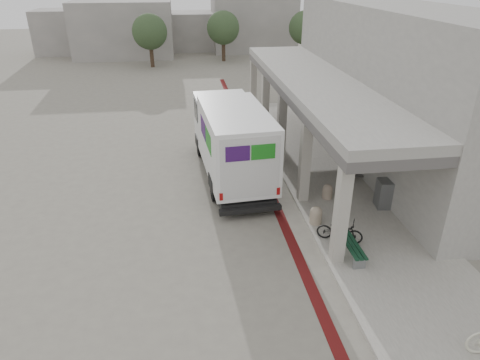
{
  "coord_description": "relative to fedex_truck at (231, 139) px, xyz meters",
  "views": [
    {
      "loc": [
        -2.41,
        -13.99,
        8.38
      ],
      "look_at": [
        -0.54,
        -0.42,
        1.6
      ],
      "focal_mm": 32.0,
      "sensor_mm": 36.0,
      "label": 1
    }
  ],
  "objects": [
    {
      "name": "bench",
      "position": [
        3.06,
        -6.51,
        -1.34
      ],
      "size": [
        0.41,
        1.87,
        0.44
      ],
      "rotation": [
        0.0,
        0.0,
        0.0
      ],
      "color": "gray",
      "rests_on": "sidewalk"
    },
    {
      "name": "transit_building",
      "position": [
        7.24,
        1.23,
        1.63
      ],
      "size": [
        7.6,
        17.0,
        7.0
      ],
      "color": "gray",
      "rests_on": "ground"
    },
    {
      "name": "tree_mid",
      "position": [
        2.41,
        26.73,
        1.41
      ],
      "size": [
        3.2,
        3.2,
        4.8
      ],
      "color": "#38281C",
      "rests_on": "ground"
    },
    {
      "name": "fedex_truck",
      "position": [
        0.0,
        0.0,
        0.0
      ],
      "size": [
        2.94,
        7.94,
        3.32
      ],
      "rotation": [
        0.0,
        0.0,
        0.07
      ],
      "color": "black",
      "rests_on": "ground"
    },
    {
      "name": "bollard_far",
      "position": [
        3.52,
        -2.81,
        -1.35
      ],
      "size": [
        0.4,
        0.4,
        0.6
      ],
      "color": "gray",
      "rests_on": "sidewalk"
    },
    {
      "name": "ground",
      "position": [
        0.41,
        -3.27,
        -1.77
      ],
      "size": [
        120.0,
        120.0,
        0.0
      ],
      "primitive_type": "plane",
      "color": "slate",
      "rests_on": "ground"
    },
    {
      "name": "bike_lane_stripe",
      "position": [
        1.41,
        -1.27,
        -1.77
      ],
      "size": [
        0.35,
        40.0,
        0.01
      ],
      "primitive_type": "cube",
      "color": "#551111",
      "rests_on": "ground"
    },
    {
      "name": "sidewalk",
      "position": [
        4.41,
        -3.27,
        -1.71
      ],
      "size": [
        4.4,
        28.0,
        0.12
      ],
      "primitive_type": "cube",
      "color": "gray",
      "rests_on": "ground"
    },
    {
      "name": "utility_cabinet",
      "position": [
        5.41,
        -3.75,
        -1.1
      ],
      "size": [
        0.57,
        0.72,
        1.1
      ],
      "primitive_type": "cube",
      "rotation": [
        0.0,
        0.0,
        -0.13
      ],
      "color": "slate",
      "rests_on": "sidewalk"
    },
    {
      "name": "distant_backdrop",
      "position": [
        -2.44,
        32.61,
        0.93
      ],
      "size": [
        28.0,
        10.0,
        6.5
      ],
      "color": "gray",
      "rests_on": "ground"
    },
    {
      "name": "tree_left",
      "position": [
        -4.59,
        24.73,
        1.41
      ],
      "size": [
        3.2,
        3.2,
        4.8
      ],
      "color": "#38281C",
      "rests_on": "ground"
    },
    {
      "name": "tree_right",
      "position": [
        10.41,
        25.73,
        1.41
      ],
      "size": [
        3.2,
        3.2,
        4.8
      ],
      "color": "#38281C",
      "rests_on": "ground"
    },
    {
      "name": "bollard_near",
      "position": [
        2.51,
        -4.56,
        -1.32
      ],
      "size": [
        0.44,
        0.44,
        0.66
      ],
      "color": "gray",
      "rests_on": "sidewalk"
    },
    {
      "name": "bicycle_black",
      "position": [
        2.96,
        -5.77,
        -1.25
      ],
      "size": [
        1.61,
        1.16,
        0.8
      ],
      "primitive_type": "imported",
      "rotation": [
        0.0,
        0.0,
        1.11
      ],
      "color": "black",
      "rests_on": "sidewalk"
    }
  ]
}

